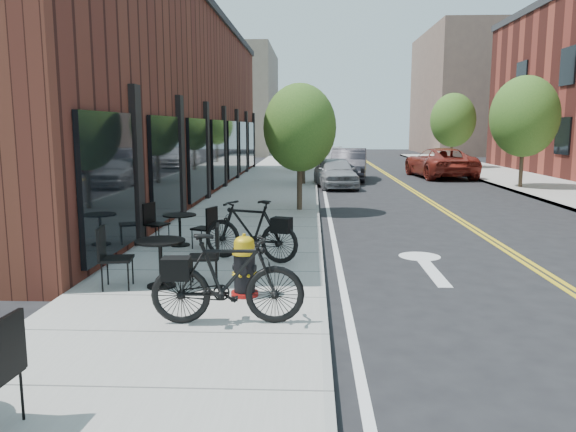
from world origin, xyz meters
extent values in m
plane|color=black|center=(0.00, 0.00, 0.00)|extent=(120.00, 120.00, 0.00)
cube|color=#9E9B93|center=(-2.00, 10.00, 0.06)|extent=(4.00, 70.00, 0.12)
cube|color=#4D2118|center=(-6.50, 14.00, 3.50)|extent=(5.00, 28.00, 7.00)
cube|color=#726656|center=(-8.00, 48.00, 5.00)|extent=(8.00, 14.00, 10.00)
cube|color=brown|center=(16.00, 50.00, 6.00)|extent=(10.00, 16.00, 12.00)
cylinder|color=#382B1E|center=(-0.60, 9.00, 0.93)|extent=(0.16, 0.16, 1.61)
ellipsoid|color=#2D581B|center=(-0.60, 9.00, 2.61)|extent=(2.20, 2.20, 2.64)
cylinder|color=#382B1E|center=(-0.60, 17.00, 0.96)|extent=(0.16, 0.16, 1.68)
ellipsoid|color=#2D581B|center=(-0.60, 17.00, 2.72)|extent=(2.30, 2.30, 2.76)
cylinder|color=#382B1E|center=(-0.60, 25.00, 0.91)|extent=(0.16, 0.16, 1.57)
ellipsoid|color=#2D581B|center=(-0.60, 25.00, 2.54)|extent=(2.10, 2.10, 2.52)
cylinder|color=#382B1E|center=(-0.60, 33.00, 0.98)|extent=(0.16, 0.16, 1.71)
ellipsoid|color=#2D581B|center=(-0.60, 33.00, 2.79)|extent=(2.40, 2.40, 2.88)
cylinder|color=#382B1E|center=(8.60, 16.00, 1.03)|extent=(0.16, 0.16, 1.82)
ellipsoid|color=#2D581B|center=(8.60, 16.00, 3.06)|extent=(2.80, 2.80, 3.36)
cylinder|color=#382B1E|center=(8.60, 28.00, 1.03)|extent=(0.16, 0.16, 1.82)
ellipsoid|color=#2D581B|center=(8.60, 28.00, 3.06)|extent=(2.80, 2.80, 3.36)
cylinder|color=maroon|center=(-1.22, 0.05, 0.15)|extent=(0.51, 0.51, 0.06)
cylinder|color=black|center=(-1.22, 0.05, 0.46)|extent=(0.40, 0.40, 0.62)
cylinder|color=gold|center=(-1.22, 0.05, 0.78)|extent=(0.45, 0.45, 0.04)
cylinder|color=gold|center=(-1.22, 0.05, 0.86)|extent=(0.38, 0.38, 0.14)
ellipsoid|color=gold|center=(-1.22, 0.05, 0.94)|extent=(0.37, 0.37, 0.18)
cylinder|color=gold|center=(-1.22, 0.05, 1.04)|extent=(0.06, 0.06, 0.06)
imported|color=black|center=(-1.38, 2.28, 0.70)|extent=(2.02, 1.18, 1.17)
imported|color=black|center=(-1.29, -1.17, 0.71)|extent=(2.00, 0.67, 1.18)
cylinder|color=black|center=(-2.60, 0.46, 0.14)|extent=(0.51, 0.51, 0.03)
cylinder|color=black|center=(-2.60, 0.46, 0.49)|extent=(0.07, 0.07, 0.72)
cylinder|color=black|center=(-2.60, 0.46, 0.86)|extent=(0.89, 0.89, 0.03)
cylinder|color=black|center=(-3.03, 3.58, 0.13)|extent=(0.53, 0.53, 0.03)
cylinder|color=black|center=(-3.03, 3.58, 0.45)|extent=(0.07, 0.07, 0.65)
cylinder|color=black|center=(-3.03, 3.58, 0.78)|extent=(0.91, 0.91, 0.03)
imported|color=#96989E|center=(0.80, 16.46, 0.67)|extent=(2.07, 4.11, 1.34)
imported|color=black|center=(1.60, 19.90, 0.79)|extent=(2.18, 4.96, 1.59)
imported|color=silver|center=(1.11, 28.93, 0.68)|extent=(2.00, 4.70, 1.35)
imported|color=maroon|center=(6.47, 21.73, 0.78)|extent=(3.13, 5.82, 1.55)
camera|label=1|loc=(-0.23, -8.06, 2.62)|focal=35.00mm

